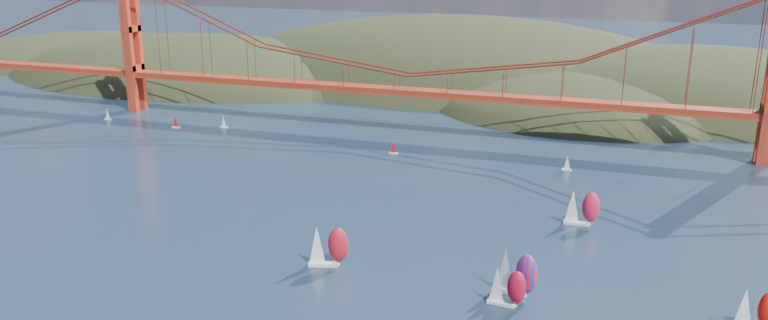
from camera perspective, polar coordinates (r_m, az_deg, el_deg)
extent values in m
ellipsoid|color=black|center=(412.66, -13.75, 4.81)|extent=(240.00, 140.00, 64.00)
ellipsoid|color=black|center=(400.52, 5.49, 4.04)|extent=(300.00, 180.00, 96.00)
ellipsoid|color=black|center=(362.27, 23.17, 1.93)|extent=(220.00, 140.00, 76.00)
ellipsoid|color=black|center=(330.99, 14.98, 2.29)|extent=(140.00, 110.00, 48.00)
ellipsoid|color=black|center=(488.19, -20.95, 6.42)|extent=(200.00, 140.00, 44.00)
cube|color=maroon|center=(277.62, 1.97, 5.29)|extent=(440.00, 7.00, 1.60)
cube|color=maroon|center=(277.86, 1.96, 5.05)|extent=(440.00, 7.00, 0.80)
cube|color=maroon|center=(330.07, -18.62, 8.31)|extent=(4.00, 8.50, 55.00)
cube|color=white|center=(170.70, -4.69, -7.92)|extent=(6.72, 3.56, 0.78)
cylinder|color=#99999E|center=(168.53, -4.63, -6.30)|extent=(0.10, 0.10, 9.71)
cone|color=white|center=(168.90, -5.13, -6.44)|extent=(4.50, 4.50, 8.55)
ellipsoid|color=#B01521|center=(168.38, -3.52, -6.48)|extent=(5.15, 4.01, 8.16)
cube|color=silver|center=(155.54, 8.89, -10.71)|extent=(5.66, 2.05, 0.66)
cylinder|color=#99999E|center=(153.47, 9.06, -9.24)|extent=(0.08, 0.08, 8.31)
cone|color=white|center=(153.93, 8.59, -9.31)|extent=(3.37, 3.37, 7.31)
ellipsoid|color=#B30D24|center=(153.08, 10.07, -9.54)|extent=(4.09, 2.78, 6.98)
cylinder|color=#99999E|center=(157.67, 26.28, -9.96)|extent=(0.09, 0.09, 9.16)
cone|color=white|center=(157.47, 25.76, -10.11)|extent=(3.87, 3.87, 8.06)
cube|color=silver|center=(199.42, 14.40, -4.67)|extent=(6.39, 2.12, 0.76)
cylinder|color=#99999E|center=(197.64, 14.60, -3.30)|extent=(0.09, 0.09, 9.46)
cone|color=white|center=(197.80, 14.17, -3.39)|extent=(3.73, 3.73, 8.32)
ellipsoid|color=red|center=(197.84, 15.50, -3.49)|extent=(4.56, 3.02, 7.94)
cube|color=silver|center=(160.40, 9.51, -9.81)|extent=(7.02, 4.01, 0.81)
cylinder|color=#99999E|center=(157.89, 9.72, -8.07)|extent=(0.10, 0.10, 10.16)
cone|color=white|center=(158.75, 9.21, -8.10)|extent=(4.83, 4.83, 8.94)
ellipsoid|color=red|center=(156.73, 10.81, -8.53)|extent=(5.46, 4.37, 8.54)
cube|color=silver|center=(320.58, -20.28, 2.94)|extent=(3.00, 1.00, 0.50)
cone|color=white|center=(320.07, -20.32, 3.35)|extent=(2.00, 2.00, 4.20)
cube|color=silver|center=(299.13, -15.57, 2.43)|extent=(3.00, 1.00, 0.50)
cone|color=red|center=(298.58, -15.61, 2.86)|extent=(2.00, 2.00, 4.20)
cube|color=silver|center=(294.94, -12.11, 2.47)|extent=(3.00, 1.00, 0.50)
cone|color=white|center=(294.38, -12.13, 2.92)|extent=(2.00, 2.00, 4.20)
cube|color=silver|center=(243.08, 13.74, -0.73)|extent=(3.00, 1.00, 0.50)
cone|color=white|center=(242.39, 13.78, -0.20)|extent=(2.00, 2.00, 4.20)
cube|color=silver|center=(254.01, 0.71, 0.53)|extent=(3.00, 1.00, 0.50)
cone|color=red|center=(253.36, 0.71, 1.04)|extent=(2.00, 2.00, 4.20)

